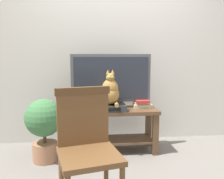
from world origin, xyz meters
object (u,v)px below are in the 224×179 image
cat (110,92)px  wooden_chair (87,141)px  media_box (110,107)px  book_stack (142,104)px  potted_plant (44,124)px  tv_stand (112,122)px  tv (111,80)px

cat → wooden_chair: size_ratio=0.44×
media_box → book_stack: size_ratio=1.58×
potted_plant → tv_stand: bearing=13.5°
tv → cat: size_ratio=2.35×
media_box → potted_plant: 0.79m
tv_stand → book_stack: bearing=6.8°
tv_stand → media_box: media_box is taller
tv → book_stack: tv is taller
tv_stand → book_stack: (0.40, 0.05, 0.22)m
book_stack → potted_plant: 1.23m
media_box → tv: bearing=77.5°
cat → media_box: bearing=94.9°
wooden_chair → book_stack: 1.37m
tv_stand → cat: cat is taller
tv_stand → media_box: bearing=-112.2°
tv_stand → potted_plant: bearing=-166.5°
book_stack → wooden_chair: bearing=-121.6°
wooden_chair → cat: bearing=74.4°
media_box → cat: 0.20m
tv → media_box: bearing=-102.5°
media_box → cat: size_ratio=0.89×
tv → cat: 0.19m
wooden_chair → potted_plant: (-0.48, 0.93, -0.12)m
wooden_chair → book_stack: bearing=58.4°
book_stack → potted_plant: bearing=-168.7°
tv → wooden_chair: size_ratio=1.03×
tv_stand → tv: (0.00, 0.06, 0.53)m
tv_stand → potted_plant: size_ratio=1.57×
tv → book_stack: 0.51m
tv_stand → cat: size_ratio=2.69×
media_box → potted_plant: size_ratio=0.52×
media_box → wooden_chair: size_ratio=0.39×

